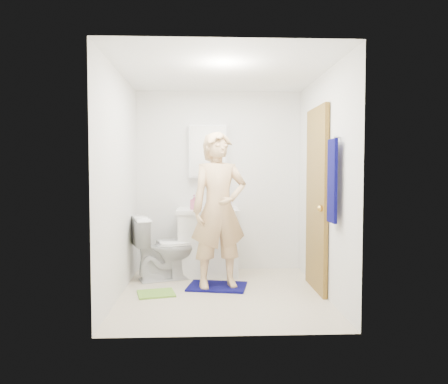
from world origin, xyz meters
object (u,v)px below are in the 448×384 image
(towel, at_px, (332,181))
(toothbrush_cup, at_px, (227,205))
(man, at_px, (219,210))
(vanity_cabinet, at_px, (208,244))
(toilet, at_px, (166,248))
(medicine_cabinet, at_px, (208,151))
(soap_dispenser, at_px, (194,202))

(towel, distance_m, toothbrush_cup, 1.85)
(towel, distance_m, man, 1.38)
(vanity_cabinet, height_order, toilet, vanity_cabinet)
(toilet, height_order, man, man)
(toilet, bearing_deg, vanity_cabinet, -84.80)
(medicine_cabinet, xyz_separation_m, towel, (1.18, -1.71, -0.35))
(toilet, distance_m, man, 0.93)
(vanity_cabinet, xyz_separation_m, towel, (1.18, -1.48, 0.85))
(towel, relative_size, toothbrush_cup, 6.61)
(medicine_cabinet, distance_m, soap_dispenser, 0.74)
(medicine_cabinet, relative_size, toilet, 0.89)
(toothbrush_cup, xyz_separation_m, man, (-0.13, -0.75, 0.01))
(soap_dispenser, relative_size, toothbrush_cup, 1.55)
(medicine_cabinet, bearing_deg, vanity_cabinet, -90.00)
(man, bearing_deg, vanity_cabinet, 86.31)
(toothbrush_cup, bearing_deg, towel, -59.15)
(medicine_cabinet, distance_m, man, 1.15)
(toilet, height_order, soap_dispenser, soap_dispenser)
(towel, bearing_deg, medicine_cabinet, 124.61)
(vanity_cabinet, relative_size, soap_dispenser, 4.25)
(medicine_cabinet, height_order, toothbrush_cup, medicine_cabinet)
(soap_dispenser, bearing_deg, towel, -46.41)
(towel, bearing_deg, soap_dispenser, 133.59)
(toothbrush_cup, bearing_deg, toilet, -158.13)
(vanity_cabinet, xyz_separation_m, toothbrush_cup, (0.25, 0.07, 0.50))
(vanity_cabinet, relative_size, toothbrush_cup, 6.61)
(vanity_cabinet, distance_m, soap_dispenser, 0.57)
(toothbrush_cup, bearing_deg, soap_dispenser, -162.11)
(vanity_cabinet, bearing_deg, towel, -51.53)
(soap_dispenser, bearing_deg, toilet, -153.63)
(soap_dispenser, distance_m, toothbrush_cup, 0.45)
(toilet, distance_m, toothbrush_cup, 0.97)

